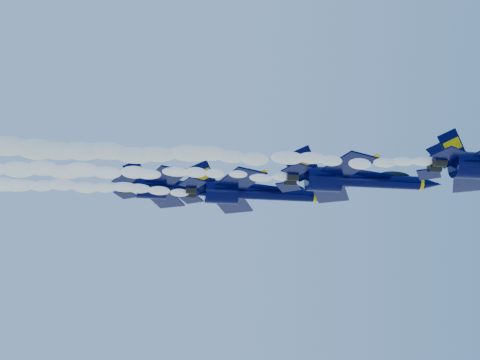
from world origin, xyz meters
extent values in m
ellipsoid|color=#00012D|center=(14.87, -9.87, 151.47)|extent=(1.47, 2.55, 6.04)
cube|color=#00012D|center=(16.57, -6.10, 151.51)|extent=(5.06, 6.00, 0.17)
cube|color=#00012D|center=(12.80, -10.86, 152.93)|extent=(3.07, 0.97, 3.31)
cube|color=#00012D|center=(12.80, -8.88, 152.93)|extent=(3.07, 0.97, 3.31)
cylinder|color=black|center=(11.57, -10.49, 151.42)|extent=(1.13, 1.04, 1.04)
cylinder|color=black|center=(11.57, -9.26, 151.42)|extent=(1.13, 1.04, 1.04)
ellipsoid|color=white|center=(-11.11, -9.87, 151.12)|extent=(44.42, 2.10, 1.89)
cylinder|color=#00012D|center=(8.95, -1.25, 153.14)|extent=(8.68, 1.45, 1.45)
ellipsoid|color=#00012D|center=(2.87, -1.25, 153.10)|extent=(1.50, 2.60, 6.17)
cone|color=#00012D|center=(14.54, -1.25, 153.14)|extent=(2.51, 1.45, 1.45)
cylinder|color=#E0AC00|center=(13.39, -1.25, 153.14)|extent=(0.34, 1.50, 1.50)
ellipsoid|color=black|center=(10.59, -1.25, 153.87)|extent=(3.47, 1.13, 0.95)
cube|color=#E0AC00|center=(10.59, -1.25, 153.58)|extent=(4.05, 0.96, 0.17)
cube|color=#00012D|center=(4.61, -5.11, 153.14)|extent=(5.17, 6.13, 0.17)
cube|color=#00012D|center=(4.61, 2.60, 153.14)|extent=(5.17, 6.13, 0.17)
cube|color=#E0AC00|center=(5.96, -5.11, 153.24)|extent=(2.33, 4.83, 0.10)
cube|color=#E0AC00|center=(5.96, 2.60, 153.24)|extent=(2.33, 4.83, 0.10)
cube|color=#00012D|center=(0.75, -2.27, 154.59)|extent=(3.14, 0.99, 3.38)
cube|color=#00012D|center=(0.75, -0.24, 154.59)|extent=(3.14, 0.99, 3.38)
cylinder|color=black|center=(-0.50, -1.88, 153.05)|extent=(1.16, 1.06, 1.06)
cylinder|color=black|center=(-0.50, -0.63, 153.05)|extent=(1.16, 1.06, 1.06)
cube|color=#E0AC00|center=(6.06, -1.25, 153.90)|extent=(10.61, 0.34, 0.08)
ellipsoid|color=white|center=(-23.19, -1.25, 152.75)|extent=(44.42, 2.15, 1.94)
cylinder|color=#00012D|center=(-0.85, 6.58, 154.35)|extent=(8.94, 1.49, 1.49)
ellipsoid|color=#00012D|center=(-7.10, 6.58, 154.30)|extent=(1.55, 2.68, 6.36)
cone|color=#00012D|center=(4.91, 6.58, 154.35)|extent=(2.58, 1.49, 1.49)
cylinder|color=#E0AC00|center=(3.72, 6.58, 154.35)|extent=(0.35, 1.55, 1.55)
ellipsoid|color=black|center=(0.84, 6.58, 155.09)|extent=(3.58, 1.16, 0.98)
cube|color=#E0AC00|center=(0.84, 6.58, 154.79)|extent=(4.17, 0.99, 0.18)
cube|color=#00012D|center=(-5.32, 2.61, 154.35)|extent=(5.32, 6.31, 0.18)
cube|color=#00012D|center=(-5.32, 10.55, 154.35)|extent=(5.32, 6.31, 0.18)
cube|color=#E0AC00|center=(-3.93, 2.61, 154.45)|extent=(2.40, 4.97, 0.10)
cube|color=#E0AC00|center=(-3.93, 10.55, 154.45)|extent=(2.40, 4.97, 0.10)
cube|color=#00012D|center=(-9.29, 5.54, 155.84)|extent=(3.24, 1.02, 3.48)
cube|color=#00012D|center=(-9.29, 7.62, 155.84)|extent=(3.24, 1.02, 3.48)
cylinder|color=black|center=(-10.58, 5.93, 154.25)|extent=(1.19, 1.09, 1.09)
cylinder|color=black|center=(-10.58, 7.23, 154.25)|extent=(1.19, 1.09, 1.09)
cube|color=#E0AC00|center=(-3.83, 6.58, 155.12)|extent=(10.93, 0.35, 0.08)
cylinder|color=#00012D|center=(-8.97, 14.66, 157.69)|extent=(8.89, 1.48, 1.48)
ellipsoid|color=#00012D|center=(-15.19, 14.66, 157.64)|extent=(1.54, 2.67, 6.32)
cone|color=#00012D|center=(-3.24, 14.66, 157.69)|extent=(2.57, 1.48, 1.48)
cylinder|color=#E0AC00|center=(-4.43, 14.66, 157.69)|extent=(0.35, 1.54, 1.54)
ellipsoid|color=black|center=(-7.29, 14.66, 158.43)|extent=(3.55, 1.16, 0.98)
cube|color=#E0AC00|center=(-7.29, 14.66, 158.13)|extent=(4.15, 0.99, 0.18)
cube|color=#00012D|center=(-13.41, 10.71, 157.69)|extent=(5.29, 6.27, 0.18)
cube|color=#00012D|center=(-13.41, 18.61, 157.69)|extent=(5.29, 6.27, 0.18)
cube|color=#E0AC00|center=(-12.03, 10.71, 157.79)|extent=(2.38, 4.95, 0.10)
cube|color=#E0AC00|center=(-12.03, 18.61, 157.79)|extent=(2.38, 4.95, 0.10)
cube|color=#00012D|center=(-17.36, 13.62, 159.17)|extent=(3.22, 1.02, 3.46)
cube|color=#00012D|center=(-17.36, 15.70, 159.17)|extent=(3.22, 1.02, 3.46)
cylinder|color=black|center=(-18.64, 14.02, 157.59)|extent=(1.18, 1.09, 1.09)
cylinder|color=black|center=(-18.64, 15.30, 157.59)|extent=(1.18, 1.09, 1.09)
cube|color=#E0AC00|center=(-11.93, 14.66, 158.46)|extent=(10.86, 0.35, 0.08)
camera|label=1|loc=(-13.33, -63.94, 125.93)|focal=50.00mm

